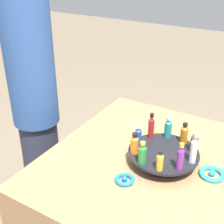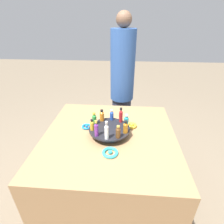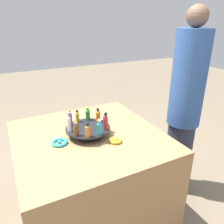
{
  "view_description": "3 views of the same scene",
  "coord_description": "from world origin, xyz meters",
  "px_view_note": "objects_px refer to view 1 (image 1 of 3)",
  "views": [
    {
      "loc": [
        -0.39,
        1.11,
        1.6
      ],
      "look_at": [
        0.29,
        -0.03,
        0.91
      ],
      "focal_mm": 50.0,
      "sensor_mm": 36.0,
      "label": 1
    },
    {
      "loc": [
        -1.12,
        -0.11,
        1.55
      ],
      "look_at": [
        0.12,
        -0.01,
        0.87
      ],
      "focal_mm": 28.0,
      "sensor_mm": 36.0,
      "label": 2
    },
    {
      "loc": [
        -0.48,
        -1.32,
        1.51
      ],
      "look_at": [
        0.19,
        -0.02,
        0.88
      ],
      "focal_mm": 35.0,
      "sensor_mm": 36.0,
      "label": 3
    }
  ],
  "objects_px": {
    "ribbon_bow_teal": "(212,174)",
    "bottle_clear": "(194,149)",
    "person_figure": "(34,100)",
    "bottle_teal": "(168,128)",
    "bottle_blue": "(138,135)",
    "bottle_orange": "(134,144)",
    "bottle_brown": "(194,143)",
    "display_stand": "(163,156)",
    "bottle_green": "(142,153)",
    "bottle_purple": "(180,158)",
    "ribbon_bow_blue": "(125,179)",
    "bottle_amber": "(184,133)",
    "ribbon_bow_gold": "(153,135)",
    "bottle_gold": "(160,161)",
    "bottle_red": "(151,126)"
  },
  "relations": [
    {
      "from": "display_stand",
      "to": "bottle_clear",
      "type": "xyz_separation_m",
      "value": [
        -0.13,
        0.01,
        0.09
      ]
    },
    {
      "from": "bottle_red",
      "to": "bottle_brown",
      "type": "distance_m",
      "value": 0.22
    },
    {
      "from": "bottle_clear",
      "to": "bottle_green",
      "type": "bearing_deg",
      "value": 32.75
    },
    {
      "from": "bottle_blue",
      "to": "bottle_gold",
      "type": "bearing_deg",
      "value": 140.75
    },
    {
      "from": "ribbon_bow_teal",
      "to": "ribbon_bow_gold",
      "type": "bearing_deg",
      "value": -23.67
    },
    {
      "from": "bottle_purple",
      "to": "ribbon_bow_teal",
      "type": "height_order",
      "value": "bottle_purple"
    },
    {
      "from": "bottle_clear",
      "to": "bottle_orange",
      "type": "bearing_deg",
      "value": 14.75
    },
    {
      "from": "ribbon_bow_blue",
      "to": "bottle_clear",
      "type": "bearing_deg",
      "value": -138.75
    },
    {
      "from": "bottle_clear",
      "to": "bottle_amber",
      "type": "distance_m",
      "value": 0.16
    },
    {
      "from": "bottle_brown",
      "to": "person_figure",
      "type": "distance_m",
      "value": 0.96
    },
    {
      "from": "bottle_red",
      "to": "ribbon_bow_teal",
      "type": "height_order",
      "value": "bottle_red"
    },
    {
      "from": "bottle_teal",
      "to": "bottle_clear",
      "type": "xyz_separation_m",
      "value": [
        -0.17,
        0.14,
        0.02
      ]
    },
    {
      "from": "bottle_teal",
      "to": "ribbon_bow_teal",
      "type": "height_order",
      "value": "bottle_teal"
    },
    {
      "from": "bottle_blue",
      "to": "bottle_orange",
      "type": "height_order",
      "value": "bottle_orange"
    },
    {
      "from": "bottle_blue",
      "to": "bottle_orange",
      "type": "relative_size",
      "value": 0.92
    },
    {
      "from": "bottle_gold",
      "to": "bottle_brown",
      "type": "relative_size",
      "value": 0.96
    },
    {
      "from": "bottle_blue",
      "to": "bottle_amber",
      "type": "relative_size",
      "value": 0.91
    },
    {
      "from": "person_figure",
      "to": "bottle_teal",
      "type": "bearing_deg",
      "value": 8.81
    },
    {
      "from": "ribbon_bow_teal",
      "to": "ribbon_bow_gold",
      "type": "xyz_separation_m",
      "value": [
        0.35,
        -0.15,
        0.0
      ]
    },
    {
      "from": "bottle_red",
      "to": "bottle_green",
      "type": "bearing_deg",
      "value": 104.75
    },
    {
      "from": "bottle_red",
      "to": "person_figure",
      "type": "bearing_deg",
      "value": 0.69
    },
    {
      "from": "bottle_brown",
      "to": "bottle_amber",
      "type": "height_order",
      "value": "bottle_amber"
    },
    {
      "from": "bottle_orange",
      "to": "bottle_purple",
      "type": "bearing_deg",
      "value": 176.75
    },
    {
      "from": "bottle_green",
      "to": "bottle_brown",
      "type": "bearing_deg",
      "value": -129.25
    },
    {
      "from": "bottle_blue",
      "to": "bottle_clear",
      "type": "height_order",
      "value": "bottle_clear"
    },
    {
      "from": "display_stand",
      "to": "ribbon_bow_teal",
      "type": "relative_size",
      "value": 2.89
    },
    {
      "from": "bottle_orange",
      "to": "ribbon_bow_blue",
      "type": "distance_m",
      "value": 0.16
    },
    {
      "from": "bottle_red",
      "to": "bottle_clear",
      "type": "bearing_deg",
      "value": 158.75
    },
    {
      "from": "bottle_brown",
      "to": "ribbon_bow_blue",
      "type": "bearing_deg",
      "value": 53.79
    },
    {
      "from": "bottle_teal",
      "to": "ribbon_bow_blue",
      "type": "xyz_separation_m",
      "value": [
        0.05,
        0.33,
        -0.1
      ]
    },
    {
      "from": "bottle_amber",
      "to": "ribbon_bow_blue",
      "type": "height_order",
      "value": "bottle_amber"
    },
    {
      "from": "ribbon_bow_teal",
      "to": "bottle_amber",
      "type": "bearing_deg",
      "value": -30.33
    },
    {
      "from": "bottle_orange",
      "to": "bottle_amber",
      "type": "xyz_separation_m",
      "value": [
        -0.16,
        -0.2,
        0.0
      ]
    },
    {
      "from": "bottle_blue",
      "to": "bottle_clear",
      "type": "relative_size",
      "value": 0.65
    },
    {
      "from": "bottle_blue",
      "to": "bottle_clear",
      "type": "distance_m",
      "value": 0.27
    },
    {
      "from": "bottle_orange",
      "to": "bottle_green",
      "type": "distance_m",
      "value": 0.08
    },
    {
      "from": "ribbon_bow_teal",
      "to": "bottle_clear",
      "type": "bearing_deg",
      "value": 20.32
    },
    {
      "from": "bottle_blue",
      "to": "bottle_brown",
      "type": "relative_size",
      "value": 0.94
    },
    {
      "from": "ribbon_bow_blue",
      "to": "person_figure",
      "type": "height_order",
      "value": "person_figure"
    },
    {
      "from": "bottle_amber",
      "to": "bottle_brown",
      "type": "bearing_deg",
      "value": 140.75
    },
    {
      "from": "display_stand",
      "to": "bottle_gold",
      "type": "height_order",
      "value": "bottle_gold"
    },
    {
      "from": "bottle_gold",
      "to": "bottle_clear",
      "type": "xyz_separation_m",
      "value": [
        -0.1,
        -0.12,
        0.02
      ]
    },
    {
      "from": "bottle_red",
      "to": "bottle_brown",
      "type": "relative_size",
      "value": 1.31
    },
    {
      "from": "display_stand",
      "to": "bottle_red",
      "type": "distance_m",
      "value": 0.16
    },
    {
      "from": "display_stand",
      "to": "bottle_purple",
      "type": "bearing_deg",
      "value": 140.75
    },
    {
      "from": "bottle_clear",
      "to": "person_figure",
      "type": "relative_size",
      "value": 0.09
    },
    {
      "from": "display_stand",
      "to": "ribbon_bow_blue",
      "type": "relative_size",
      "value": 3.81
    },
    {
      "from": "ribbon_bow_gold",
      "to": "ribbon_bow_teal",
      "type": "bearing_deg",
      "value": 156.33
    },
    {
      "from": "bottle_clear",
      "to": "ribbon_bow_gold",
      "type": "xyz_separation_m",
      "value": [
        0.26,
        -0.18,
        -0.11
      ]
    },
    {
      "from": "bottle_purple",
      "to": "bottle_teal",
      "type": "bearing_deg",
      "value": -57.25
    }
  ]
}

